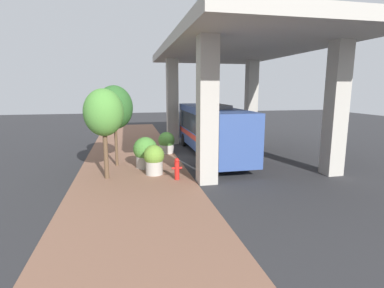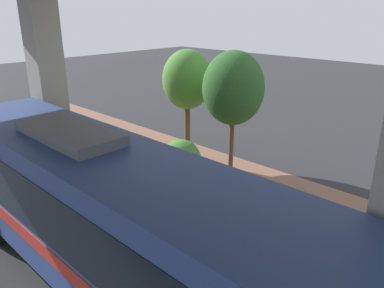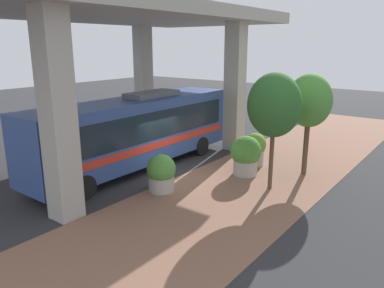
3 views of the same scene
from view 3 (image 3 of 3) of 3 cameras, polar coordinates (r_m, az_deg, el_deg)
ground_plane at (r=17.05m, az=-2.02°, el=-4.99°), size 80.00×80.00×0.00m
sidewalk_strip at (r=15.44m, az=6.69°, el=-7.23°), size 6.00×40.00×0.02m
overpass at (r=18.85m, az=-12.10°, el=17.13°), size 9.40×19.05×7.59m
bus at (r=17.87m, az=-8.46°, el=2.31°), size 2.53×11.32×3.60m
fire_hydrant at (r=20.19m, az=8.48°, el=-0.24°), size 0.52×0.25×1.14m
planter_front at (r=18.63m, az=9.52°, el=-0.68°), size 1.12×1.12×1.63m
planter_middle at (r=15.23m, az=-4.70°, el=-4.46°), size 1.18×1.18×1.55m
planter_back at (r=17.15m, az=8.18°, el=-1.69°), size 1.40×1.40×1.83m
street_tree_near at (r=15.08m, az=12.43°, el=5.75°), size 2.13×2.13×4.79m
street_tree_far at (r=17.34m, az=17.46°, el=6.23°), size 1.97×1.97×4.60m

